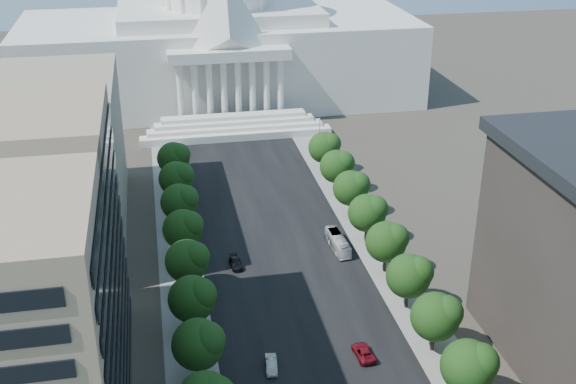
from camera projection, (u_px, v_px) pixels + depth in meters
road_asphalt at (272, 235)px, 146.46m from camera, size 30.00×260.00×0.01m
sidewalk_left at (178, 243)px, 143.17m from camera, size 8.00×260.00×0.02m
sidewalk_right at (362, 226)px, 149.74m from camera, size 8.00×260.00×0.02m
capitol at (219, 35)px, 222.57m from camera, size 120.00×56.00×73.00m
office_block_left_far at (20, 165)px, 140.76m from camera, size 38.00×52.00×30.00m
tree_l_d at (200, 343)px, 103.11m from camera, size 7.79×7.60×9.97m
tree_l_e at (194, 298)px, 113.80m from camera, size 7.79×7.60×9.97m
tree_l_f at (189, 260)px, 124.48m from camera, size 7.79×7.60×9.97m
tree_l_g at (184, 228)px, 135.17m from camera, size 7.79×7.60×9.97m
tree_l_h at (181, 201)px, 145.86m from camera, size 7.79×7.60×9.97m
tree_l_i at (178, 178)px, 156.55m from camera, size 7.79×7.60×9.97m
tree_l_j at (175, 157)px, 167.24m from camera, size 7.79×7.60×9.97m
tree_r_c at (471, 365)px, 98.64m from camera, size 7.79×7.60×9.97m
tree_r_d at (438, 316)px, 109.33m from camera, size 7.79×7.60×9.97m
tree_r_e at (411, 275)px, 120.02m from camera, size 7.79×7.60×9.97m
tree_r_f at (388, 241)px, 130.71m from camera, size 7.79×7.60×9.97m
tree_r_g at (369, 212)px, 141.39m from camera, size 7.79×7.60×9.97m
tree_r_h at (352, 187)px, 152.08m from camera, size 7.79×7.60×9.97m
tree_r_i at (338, 166)px, 162.77m from camera, size 7.79×7.60×9.97m
tree_r_j at (326, 147)px, 173.46m from camera, size 7.79×7.60×9.97m
streetlight_b at (484, 371)px, 98.46m from camera, size 2.61×0.44×9.00m
streetlight_c at (419, 277)px, 120.72m from camera, size 2.61×0.44×9.00m
streetlight_d at (375, 211)px, 142.99m from camera, size 2.61×0.44×9.00m
streetlight_e at (342, 164)px, 165.26m from camera, size 2.61×0.44×9.00m
streetlight_f at (318, 128)px, 187.53m from camera, size 2.61×0.44×9.00m
car_silver at (271, 365)px, 107.64m from camera, size 2.17×4.90×1.57m
car_red at (364, 352)px, 110.31m from camera, size 2.90×5.67×1.53m
car_dark_b at (236, 263)px, 134.70m from camera, size 2.48×5.23×1.47m
city_bus at (338, 242)px, 140.58m from camera, size 2.85×10.41×2.88m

